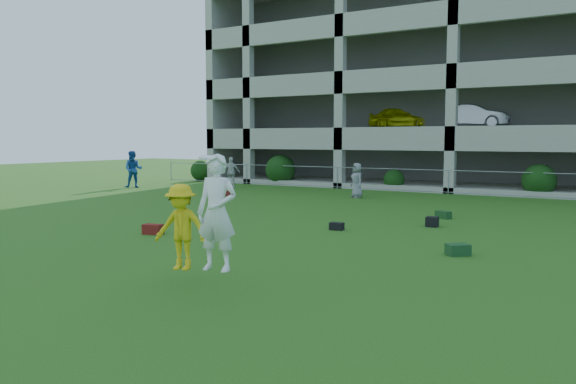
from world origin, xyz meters
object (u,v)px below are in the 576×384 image
Objects in this scene: crate_d at (432,222)px; frisbee_contest at (194,222)px; bystander_b at (231,172)px; bystander_c at (357,180)px; bystander_a at (133,169)px; parking_garage at (488,85)px.

frisbee_contest is at bearing -99.34° from crate_d.
bystander_b reaches higher than bystander_c.
bystander_a is 12.86m from bystander_c.
bystander_c is at bearing -42.77° from bystander_b.
crate_d is 0.16× the size of frisbee_contest.
bystander_c is 8.65m from crate_d.
frisbee_contest reaches higher than crate_d.
bystander_a reaches higher than crate_d.
bystander_c is at bearing 103.72° from frisbee_contest.
bystander_b is 21.16m from frisbee_contest.
crate_d is at bearing -13.27° from bystander_c.
parking_garage is (-0.80, 28.67, 4.80)m from frisbee_contest.
crate_d is 20.37m from parking_garage.
parking_garage reaches higher than bystander_a.
bystander_a is at bearing 177.35° from bystander_b.
parking_garage reaches higher than crate_d.
crate_d is at bearing 80.66° from frisbee_contest.
parking_garage is (15.89, 14.01, 5.00)m from bystander_a.
frisbee_contest is at bearing -88.35° from bystander_b.
frisbee_contest is (16.69, -14.66, 0.20)m from bystander_a.
parking_garage reaches higher than frisbee_contest.
bystander_a is 0.93× the size of frisbee_contest.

